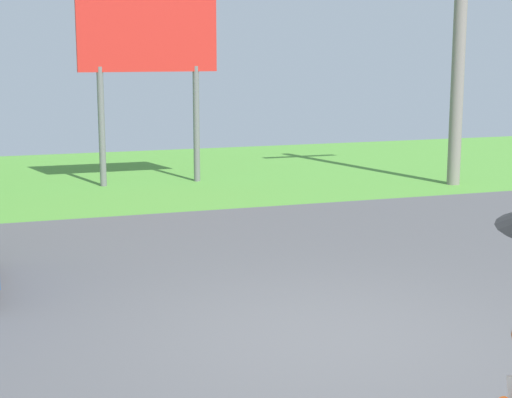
{
  "coord_description": "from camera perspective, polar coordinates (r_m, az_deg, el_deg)",
  "views": [
    {
      "loc": [
        -2.83,
        -6.26,
        2.5
      ],
      "look_at": [
        -0.37,
        1.0,
        1.1
      ],
      "focal_mm": 57.39,
      "sensor_mm": 36.0,
      "label": 1
    }
  ],
  "objects": [
    {
      "name": "utility_pole",
      "position": [
        15.7,
        14.07,
        12.58
      ],
      "size": [
        1.8,
        0.24,
        6.05
      ],
      "color": "gray",
      "rests_on": "ground_plane"
    },
    {
      "name": "roadside_billboard",
      "position": [
        15.45,
        -7.53,
        10.45
      ],
      "size": [
        2.6,
        0.12,
        3.5
      ],
      "color": "slate",
      "rests_on": "ground_plane"
    },
    {
      "name": "ground_plane",
      "position": [
        9.97,
        -1.61,
        -4.47
      ],
      "size": [
        40.0,
        22.0,
        0.2
      ],
      "color": "#4C4C4F"
    }
  ]
}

